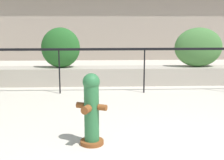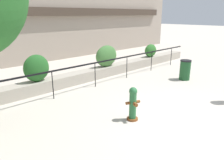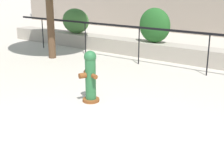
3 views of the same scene
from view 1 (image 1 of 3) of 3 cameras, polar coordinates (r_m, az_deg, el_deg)
The scene contains 5 objects.
planter_wall_low at distance 9.08m, azimuth 4.89°, elevation 0.82°, with size 18.00×0.70×0.50m, color #ADA393.
fence_railing_segment at distance 7.89m, azimuth 5.98°, elevation 4.91°, with size 15.00×0.05×1.15m.
hedge_bush_1 at distance 8.97m, azimuth -9.38°, elevation 5.85°, with size 1.09×0.63×1.13m, color #235B23.
hedge_bush_2 at distance 9.35m, azimuth 15.54°, elevation 5.79°, with size 1.39×0.60×1.13m, color #427538.
fire_hydrant at distance 4.61m, azimuth -3.78°, elevation -5.26°, with size 0.47×0.48×1.08m.
Camera 1 is at (-1.14, -2.87, 1.84)m, focal length 50.00 mm.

